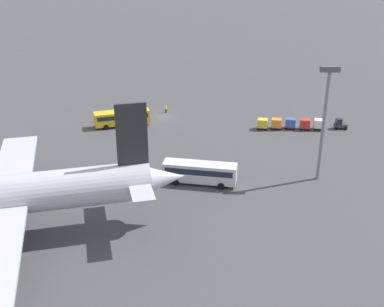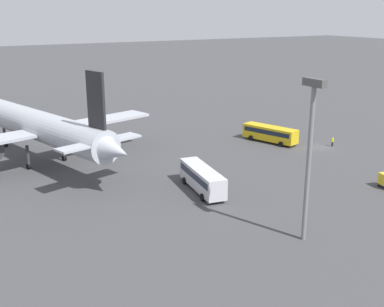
# 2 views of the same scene
# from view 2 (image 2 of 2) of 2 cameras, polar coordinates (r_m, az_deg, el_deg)

# --- Properties ---
(ground_plane) EXTENTS (600.00, 600.00, 0.00)m
(ground_plane) POSITION_cam_2_polar(r_m,az_deg,el_deg) (90.62, 14.95, 0.71)
(ground_plane) COLOR #424244
(airplane) EXTENTS (45.41, 39.16, 16.34)m
(airplane) POSITION_cam_2_polar(r_m,az_deg,el_deg) (80.69, -17.60, 3.07)
(airplane) COLOR #B2B7C1
(airplane) RESTS_ON ground
(shuttle_bus_near) EXTENTS (11.08, 5.92, 3.02)m
(shuttle_bus_near) POSITION_cam_2_polar(r_m,az_deg,el_deg) (91.78, 9.23, 2.44)
(shuttle_bus_near) COLOR gold
(shuttle_bus_near) RESTS_ON ground
(shuttle_bus_far) EXTENTS (11.26, 4.24, 3.28)m
(shuttle_bus_far) POSITION_cam_2_polar(r_m,az_deg,el_deg) (66.03, 1.22, -2.85)
(shuttle_bus_far) COLOR silver
(shuttle_bus_far) RESTS_ON ground
(worker_person) EXTENTS (0.38, 0.38, 1.74)m
(worker_person) POSITION_cam_2_polar(r_m,az_deg,el_deg) (91.75, 16.32, 1.36)
(worker_person) COLOR #1E1E2D
(worker_person) RESTS_ON ground
(light_pole) EXTENTS (2.80, 0.70, 17.50)m
(light_pole) POSITION_cam_2_polar(r_m,az_deg,el_deg) (50.84, 13.80, 1.05)
(light_pole) COLOR slate
(light_pole) RESTS_ON ground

